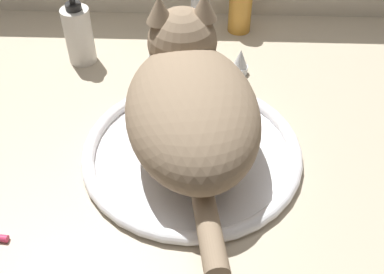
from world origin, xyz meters
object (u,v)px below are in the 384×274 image
(faucet, at_px, (196,38))
(soap_pump_bottle, at_px, (79,34))
(amber_bottle, at_px, (241,5))
(cat, at_px, (190,99))
(sink_basin, at_px, (192,151))

(faucet, bearing_deg, soap_pump_bottle, 170.44)
(soap_pump_bottle, xyz_separation_m, amber_bottle, (0.32, 0.13, -0.00))
(cat, distance_m, amber_bottle, 0.38)
(soap_pump_bottle, bearing_deg, cat, -46.46)
(cat, height_order, soap_pump_bottle, cat)
(faucet, height_order, soap_pump_bottle, faucet)
(sink_basin, bearing_deg, cat, 99.51)
(sink_basin, xyz_separation_m, cat, (-0.00, 0.02, 0.09))
(sink_basin, xyz_separation_m, faucet, (0.00, 0.22, 0.07))
(faucet, xyz_separation_m, amber_bottle, (0.09, 0.17, -0.02))
(faucet, distance_m, amber_bottle, 0.19)
(faucet, xyz_separation_m, cat, (-0.00, -0.20, 0.02))
(faucet, bearing_deg, sink_basin, -90.00)
(faucet, height_order, amber_bottle, faucet)
(sink_basin, height_order, cat, cat)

